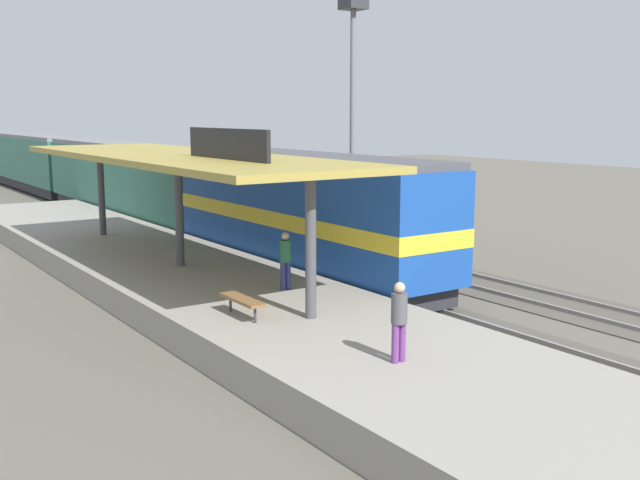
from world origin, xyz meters
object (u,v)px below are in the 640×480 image
Objects in this scene: passenger_carriage_rear at (34,161)px; person_walking at (285,258)px; platform_bench at (242,300)px; light_mast at (353,65)px; locomotive at (302,213)px; passenger_carriage_front at (127,180)px; person_waiting at (399,318)px.

passenger_carriage_rear reaches higher than person_walking.
light_mast is (13.80, 13.74, 7.05)m from platform_bench.
locomotive is 0.72× the size of passenger_carriage_rear.
platform_bench is 0.15× the size of light_mast.
platform_bench is at bearing -103.80° from passenger_carriage_front.
light_mast is at bearing 55.57° from person_waiting.
platform_bench is at bearing -132.99° from locomotive.
person_walking is (2.50, 1.94, 0.51)m from platform_bench.
light_mast is (7.80, 7.31, 5.99)m from locomotive.
locomotive is at bearing -136.86° from light_mast.
platform_bench is 0.08× the size of passenger_carriage_front.
person_walking is (-3.50, -4.49, -0.56)m from locomotive.
passenger_carriage_front is at bearing -90.00° from passenger_carriage_rear.
passenger_carriage_rear reaches higher than platform_bench.
passenger_carriage_rear is (0.00, 20.80, 0.00)m from passenger_carriage_front.
platform_bench is at bearing -142.14° from person_walking.
person_walking is (1.49, 6.86, 0.00)m from person_waiting.
passenger_carriage_rear is 50.41m from person_waiting.
passenger_carriage_front is 14.57m from light_mast.
person_waiting reaches higher than platform_bench.
locomotive is at bearing 52.08° from person_walking.
passenger_carriage_front is 11.70× the size of person_waiting.
passenger_carriage_rear is 33.01m from light_mast.
light_mast is at bearing -53.89° from passenger_carriage_front.
locomotive reaches higher than passenger_carriage_front.
light_mast is 17.60m from person_walking.
person_waiting is at bearing -78.45° from platform_bench.
locomotive is at bearing 66.26° from person_waiting.
platform_bench is 0.08× the size of passenger_carriage_rear.
person_walking is (-11.30, -11.80, -6.54)m from light_mast.
passenger_carriage_front is at bearing 76.20° from platform_bench.
platform_bench is at bearing -135.12° from light_mast.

